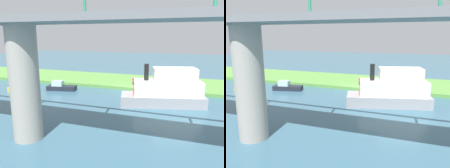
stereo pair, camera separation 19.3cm
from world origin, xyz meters
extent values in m
plane|color=#386075|center=(0.00, 0.00, 0.00)|extent=(160.00, 160.00, 0.00)
cube|color=#5B9342|center=(0.00, -6.00, 0.25)|extent=(80.00, 12.00, 0.50)
cylinder|color=#9E998E|center=(3.32, 19.49, 4.78)|extent=(2.40, 2.40, 9.56)
cube|color=slate|center=(3.32, 19.49, 9.81)|extent=(64.95, 4.00, 0.50)
cylinder|color=#2D8C66|center=(-1.32, 17.49, 11.36)|extent=(0.24, 0.24, 2.60)
cylinder|color=#2D334C|center=(-0.42, -2.05, 0.78)|extent=(0.29, 0.29, 0.55)
cylinder|color=red|center=(-0.42, -2.05, 1.35)|extent=(0.51, 0.51, 0.60)
sphere|color=tan|center=(-0.42, -2.05, 1.77)|extent=(0.24, 0.24, 0.24)
cylinder|color=brown|center=(-9.84, -1.32, 0.97)|extent=(0.20, 0.20, 0.93)
cube|color=#99999E|center=(-6.23, 6.14, 0.69)|extent=(10.81, 5.93, 1.37)
cube|color=white|center=(-6.78, 5.99, 2.28)|extent=(8.74, 5.08, 1.83)
cube|color=white|center=(-7.56, 5.79, 4.00)|extent=(5.63, 3.83, 1.60)
cylinder|color=black|center=(-4.24, 6.66, 4.23)|extent=(0.57, 0.57, 2.06)
cube|color=#D84C2D|center=(-3.58, 6.83, 1.88)|extent=(2.29, 2.45, 1.03)
cube|color=gold|center=(15.34, 6.70, 0.34)|extent=(4.47, 1.81, 0.68)
cube|color=silver|center=(15.92, 6.67, 1.07)|extent=(1.65, 1.34, 0.78)
cube|color=#1E232D|center=(10.10, 3.50, 0.36)|extent=(4.87, 2.61, 0.72)
cube|color=silver|center=(10.71, 3.63, 1.13)|extent=(1.91, 1.65, 0.82)
camera|label=1|loc=(-9.44, 33.90, 8.67)|focal=35.83mm
camera|label=2|loc=(-9.63, 33.83, 8.67)|focal=35.83mm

